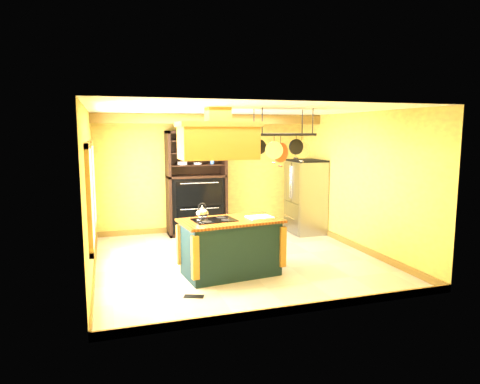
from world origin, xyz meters
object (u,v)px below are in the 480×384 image
pot_rack (283,141)px  refrigerator (306,198)px  range_hood (218,138)px  hutch (196,194)px  kitchen_island (230,246)px

pot_rack → refrigerator: size_ratio=0.63×
range_hood → pot_rack: (1.10, 0.01, -0.05)m
pot_rack → hutch: size_ratio=0.45×
kitchen_island → hutch: 3.03m
range_hood → refrigerator: bearing=40.5°
range_hood → hutch: (0.26, 3.00, -1.32)m
kitchen_island → pot_rack: (0.91, 0.01, 1.71)m
pot_rack → refrigerator: pot_rack is taller
range_hood → hutch: size_ratio=0.54×
kitchen_island → pot_rack: pot_rack is taller
refrigerator → hutch: (-2.40, 0.72, 0.10)m
pot_rack → hutch: 3.36m
pot_rack → kitchen_island: bearing=-179.3°
hutch → refrigerator: bearing=-16.7°
range_hood → kitchen_island: bearing=0.2°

